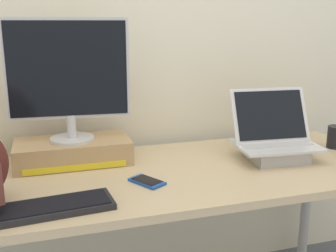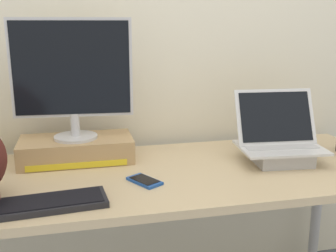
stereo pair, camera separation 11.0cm
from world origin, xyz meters
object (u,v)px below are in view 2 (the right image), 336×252
external_keyboard (35,205)px  toner_box_yellow (77,149)px  desktop_monitor (72,76)px  open_laptop (279,147)px  cell_phone (145,181)px

external_keyboard → toner_box_yellow: bearing=68.2°
desktop_monitor → toner_box_yellow: bearing=88.2°
open_laptop → cell_phone: open_laptop is taller
open_laptop → external_keyboard: (-0.95, -0.24, -0.05)m
toner_box_yellow → cell_phone: 0.39m
desktop_monitor → cell_phone: desktop_monitor is taller
cell_phone → toner_box_yellow: bearing=97.1°
desktop_monitor → open_laptop: size_ratio=1.35×
desktop_monitor → cell_phone: bearing=-47.3°
open_laptop → external_keyboard: 0.98m
desktop_monitor → open_laptop: desktop_monitor is taller
open_laptop → cell_phone: bearing=-164.3°
toner_box_yellow → external_keyboard: size_ratio=1.02×
external_keyboard → cell_phone: 0.39m
toner_box_yellow → desktop_monitor: 0.31m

